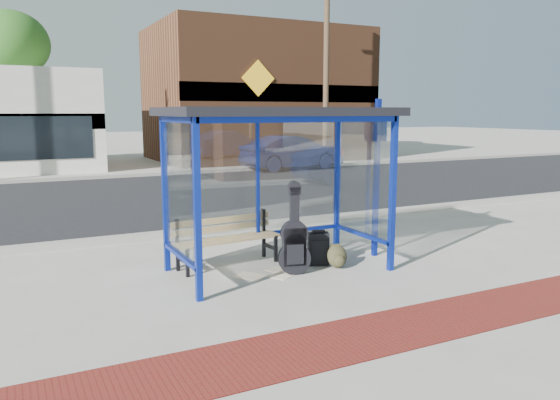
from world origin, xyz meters
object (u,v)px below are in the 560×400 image
backpack (337,257)px  parked_car (292,153)px  suitcase (318,249)px  guitar_bag (294,243)px  fire_hydrant (341,156)px  bench (226,237)px

backpack → parked_car: 14.42m
suitcase → parked_car: 14.24m
guitar_bag → backpack: guitar_bag is taller
suitcase → fire_hydrant: fire_hydrant is taller
backpack → fire_hydrant: size_ratio=0.55×
bench → suitcase: size_ratio=3.09×
suitcase → parked_car: size_ratio=0.13×
bench → parked_car: size_ratio=0.41×
parked_car → backpack: bearing=150.2°
backpack → suitcase: bearing=134.6°
suitcase → backpack: (0.17, -0.28, -0.08)m
guitar_bag → parked_car: size_ratio=0.31×
bench → backpack: (1.46, -0.90, -0.28)m
suitcase → fire_hydrant: 16.71m
parked_car → suitcase: bearing=149.0°
bench → guitar_bag: guitar_bag is taller
fire_hydrant → bench: bearing=-129.0°
guitar_bag → suitcase: (0.57, 0.26, -0.22)m
bench → suitcase: bearing=-31.6°
parked_car → fire_hydrant: (3.07, 1.06, -0.34)m
guitar_bag → suitcase: size_ratio=2.33×
guitar_bag → fire_hydrant: 17.24m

